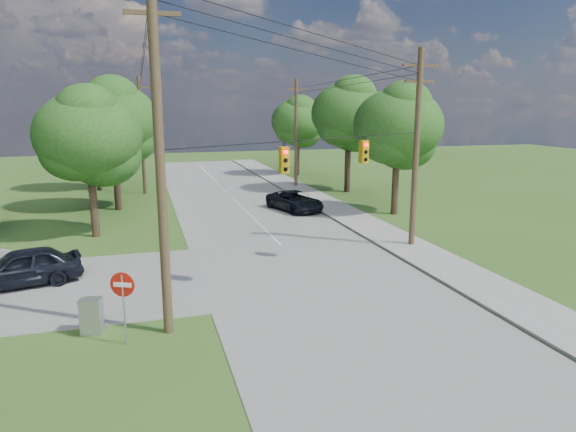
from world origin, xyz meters
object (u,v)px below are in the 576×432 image
object	(u,v)px
pole_north_w	(142,135)
do_not_enter_sign	(123,292)
car_cross_dark	(22,267)
pole_ne	(416,146)
car_main_north	(295,201)
control_cabinet	(92,316)
pole_sw	(159,149)
pole_north_e	(296,132)

from	to	relation	value
pole_north_w	do_not_enter_sign	distance (m)	30.40
pole_north_w	car_cross_dark	xyz separation A→B (m)	(-5.34, -23.23, -4.28)
car_cross_dark	pole_north_w	bearing A→B (deg)	152.86
pole_ne	car_main_north	world-z (taller)	pole_ne
pole_north_w	control_cabinet	xyz separation A→B (m)	(-2.09, -29.00, -4.51)
pole_ne	control_cabinet	xyz separation A→B (m)	(-15.99, -7.00, -4.85)
pole_sw	car_cross_dark	world-z (taller)	pole_sw
car_main_north	do_not_enter_sign	bearing A→B (deg)	-137.76
pole_sw	car_main_north	distance (m)	21.91
pole_north_w	car_main_north	bearing A→B (deg)	-46.21
pole_ne	car_main_north	bearing A→B (deg)	107.11
do_not_enter_sign	pole_north_w	bearing A→B (deg)	112.64
car_main_north	pole_north_e	bearing A→B (deg)	55.79
do_not_enter_sign	car_main_north	bearing A→B (deg)	83.68
car_cross_dark	do_not_enter_sign	xyz separation A→B (m)	(4.37, -6.96, 0.93)
pole_north_e	do_not_enter_sign	distance (m)	33.83
pole_north_w	car_cross_dark	size ratio (longest dim) A/B	2.08
car_cross_dark	control_cabinet	bearing A→B (deg)	15.17
pole_north_e	car_main_north	size ratio (longest dim) A/B	1.96
pole_ne	pole_north_w	bearing A→B (deg)	122.29
pole_ne	pole_north_e	distance (m)	22.00
pole_north_w	control_cabinet	distance (m)	29.42
pole_sw	car_cross_dark	distance (m)	10.12
pole_north_e	car_cross_dark	world-z (taller)	pole_north_e
pole_sw	pole_north_w	size ratio (longest dim) A/B	1.20
car_main_north	control_cabinet	world-z (taller)	car_main_north
pole_north_e	car_cross_dark	bearing A→B (deg)	-129.62
pole_sw	car_main_north	xyz separation A→B (m)	(10.10, 18.65, -5.49)
pole_north_w	pole_ne	bearing A→B (deg)	-57.71
pole_north_w	car_main_north	size ratio (longest dim) A/B	1.96
pole_ne	do_not_enter_sign	xyz separation A→B (m)	(-14.87, -8.20, -3.68)
pole_sw	pole_ne	distance (m)	15.51
pole_sw	do_not_enter_sign	bearing A→B (deg)	-156.47
pole_ne	pole_sw	bearing A→B (deg)	-150.62
do_not_enter_sign	pole_sw	bearing A→B (deg)	48.02
car_cross_dark	car_main_north	size ratio (longest dim) A/B	0.94
control_cabinet	pole_ne	bearing A→B (deg)	37.70
control_cabinet	car_cross_dark	bearing A→B (deg)	133.44
pole_sw	pole_north_e	xyz separation A→B (m)	(13.50, 29.60, -1.10)
pole_sw	control_cabinet	distance (m)	6.17
pole_north_e	control_cabinet	size ratio (longest dim) A/B	8.10
pole_north_e	car_cross_dark	size ratio (longest dim) A/B	2.08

